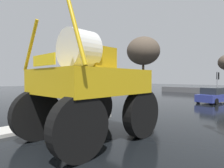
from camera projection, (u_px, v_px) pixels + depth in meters
name	position (u px, v px, depth m)	size (l,w,h in m)	color
ground_plane	(213.00, 107.00, 16.05)	(120.00, 120.00, 0.00)	black
median_island	(2.00, 132.00, 8.10)	(1.39, 11.99, 0.15)	#B2AFA8
oversize_sprayer	(89.00, 87.00, 7.40)	(4.02, 5.16, 4.73)	black
sedan_ahead	(213.00, 96.00, 18.50)	(2.31, 4.29, 1.52)	navy
traffic_signal_near_left	(96.00, 76.00, 13.28)	(0.24, 0.54, 3.57)	gray
traffic_signal_far_left	(218.00, 79.00, 22.27)	(0.24, 0.55, 3.25)	gray
bare_tree_left	(143.00, 51.00, 23.74)	(4.19, 4.19, 7.70)	#473828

